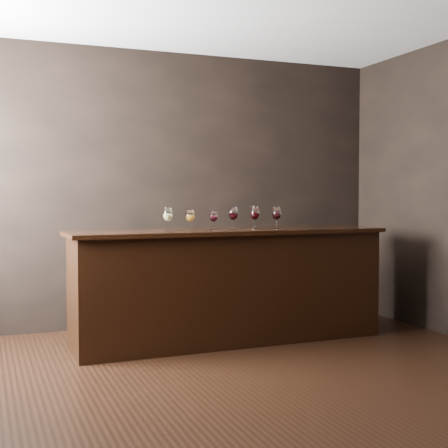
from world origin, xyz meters
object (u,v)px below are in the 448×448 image
object	(u,v)px
glass_white	(168,215)
glass_red_d	(276,214)
glass_red_b	(233,214)
bar_counter	(230,288)
glass_red_a	(214,216)
glass_red_c	(255,213)
back_bar_shelf	(193,285)
glass_amber	(190,216)

from	to	relation	value
glass_white	glass_red_d	xyz separation A→B (m)	(1.03, -0.04, 0.00)
glass_white	glass_red_b	bearing A→B (deg)	0.24
bar_counter	glass_red_a	xyz separation A→B (m)	(-0.15, 0.00, 0.65)
glass_white	glass_red_c	xyz separation A→B (m)	(0.81, -0.03, 0.01)
glass_white	glass_red_c	distance (m)	0.82
glass_red_c	back_bar_shelf	bearing A→B (deg)	112.45
back_bar_shelf	glass_amber	world-z (taller)	glass_amber
glass_white	glass_amber	xyz separation A→B (m)	(0.21, 0.00, -0.01)
bar_counter	glass_white	bearing A→B (deg)	177.65
bar_counter	glass_red_b	size ratio (longest dim) A/B	13.67
glass_amber	glass_red_c	size ratio (longest dim) A/B	0.88
glass_amber	glass_red_a	bearing A→B (deg)	-2.50
back_bar_shelf	glass_red_a	distance (m)	1.06
glass_red_b	glass_red_a	bearing A→B (deg)	-176.55
glass_white	glass_red_a	bearing A→B (deg)	-1.24
back_bar_shelf	glass_red_d	size ratio (longest dim) A/B	11.40
back_bar_shelf	glass_white	distance (m)	1.17
glass_white	glass_amber	world-z (taller)	glass_white
glass_amber	glass_red_d	bearing A→B (deg)	-2.66
bar_counter	glass_red_d	distance (m)	0.81
back_bar_shelf	glass_red_a	size ratio (longest dim) A/B	13.07
glass_white	glass_red_a	xyz separation A→B (m)	(0.42, -0.01, -0.02)
back_bar_shelf	glass_red_b	bearing A→B (deg)	-80.14
bar_counter	glass_amber	size ratio (longest dim) A/B	15.20
bar_counter	glass_red_a	bearing A→B (deg)	177.80
bar_counter	glass_red_a	size ratio (longest dim) A/B	15.79
bar_counter	glass_red_c	bearing A→B (deg)	-6.59
glass_red_b	glass_red_c	size ratio (longest dim) A/B	0.98
glass_white	glass_red_b	distance (m)	0.62
glass_red_a	glass_red_c	world-z (taller)	glass_red_c
glass_red_d	glass_red_c	bearing A→B (deg)	179.04
bar_counter	back_bar_shelf	bearing A→B (deg)	95.61
glass_amber	glass_red_a	distance (m)	0.22
bar_counter	glass_red_b	xyz separation A→B (m)	(0.04, 0.01, 0.67)
glass_amber	glass_red_c	world-z (taller)	glass_red_c
glass_white	glass_red_d	world-z (taller)	glass_red_d
glass_red_b	glass_white	bearing A→B (deg)	-179.76
glass_red_c	glass_amber	bearing A→B (deg)	176.73
glass_red_a	glass_red_d	bearing A→B (deg)	-2.72
glass_amber	glass_red_d	size ratio (longest dim) A/B	0.91
glass_amber	glass_red_a	xyz separation A→B (m)	(0.22, -0.01, -0.00)
back_bar_shelf	glass_red_d	bearing A→B (deg)	-55.59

